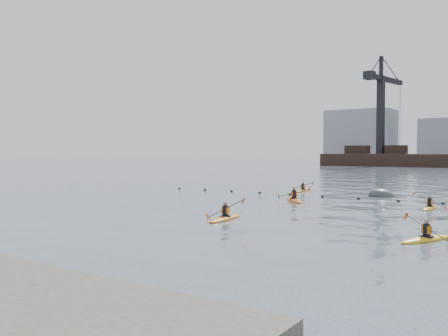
% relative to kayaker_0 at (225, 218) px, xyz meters
% --- Properties ---
extents(ground, '(400.00, 400.00, 0.00)m').
position_rel_kayaker_0_xyz_m(ground, '(1.50, -7.51, -0.11)').
color(ground, '#373F50').
rests_on(ground, ground).
extents(float_line, '(33.24, 0.73, 0.24)m').
position_rel_kayaker_0_xyz_m(float_line, '(1.00, 15.03, -0.08)').
color(float_line, black).
rests_on(float_line, ground).
extents(kayaker_0, '(2.40, 3.48, 1.39)m').
position_rel_kayaker_0_xyz_m(kayaker_0, '(0.00, 0.00, 0.00)').
color(kayaker_0, '#CB6D13').
rests_on(kayaker_0, ground).
extents(kayaker_1, '(2.04, 3.11, 1.21)m').
position_rel_kayaker_0_xyz_m(kayaker_1, '(10.31, -0.40, -0.01)').
color(kayaker_1, yellow).
rests_on(kayaker_1, ground).
extents(kayaker_2, '(2.88, 3.28, 1.22)m').
position_rel_kayaker_0_xyz_m(kayaker_2, '(-1.09, 10.86, 0.01)').
color(kayaker_2, '#E25715').
rests_on(kayaker_2, ground).
extents(kayaker_3, '(2.14, 3.09, 1.19)m').
position_rel_kayaker_0_xyz_m(kayaker_3, '(8.27, 11.37, -0.01)').
color(kayaker_3, orange).
rests_on(kayaker_3, ground).
extents(kayaker_5, '(2.15, 3.15, 1.10)m').
position_rel_kayaker_0_xyz_m(kayaker_5, '(-4.15, 19.17, -0.01)').
color(kayaker_5, orange).
rests_on(kayaker_5, ground).
extents(mooring_buoy, '(2.93, 2.88, 1.71)m').
position_rel_kayaker_0_xyz_m(mooring_buoy, '(3.39, 18.20, -0.11)').
color(mooring_buoy, '#404345').
rests_on(mooring_buoy, ground).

